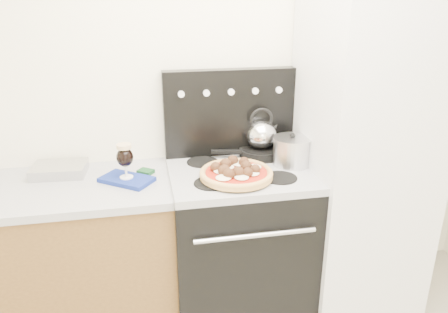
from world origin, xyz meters
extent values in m
cube|color=white|center=(0.00, 1.50, 1.25)|extent=(3.50, 0.01, 2.50)
cube|color=brown|center=(-1.02, 1.20, 0.43)|extent=(1.45, 0.60, 0.86)
cube|color=#ACACB1|center=(-1.02, 1.20, 0.88)|extent=(1.48, 0.63, 0.04)
cube|color=black|center=(0.08, 1.18, 0.44)|extent=(0.76, 0.65, 0.88)
cube|color=#ADADB2|center=(0.08, 1.18, 0.90)|extent=(0.76, 0.65, 0.04)
cube|color=black|center=(0.08, 1.45, 1.17)|extent=(0.76, 0.08, 0.50)
cube|color=silver|center=(0.78, 1.15, 0.95)|extent=(0.64, 0.68, 1.90)
cube|color=silver|center=(-0.88, 1.35, 0.93)|extent=(0.29, 0.22, 0.06)
cube|color=navy|center=(-0.52, 1.18, 0.91)|extent=(0.31, 0.28, 0.02)
cylinder|color=#252323|center=(0.04, 1.06, 0.93)|extent=(0.41, 0.41, 0.01)
cylinder|color=black|center=(0.25, 1.37, 0.94)|extent=(0.29, 0.29, 0.04)
cylinder|color=silver|center=(0.38, 1.20, 0.99)|extent=(0.23, 0.23, 0.15)
camera|label=1|loc=(-0.43, -0.95, 1.83)|focal=35.00mm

